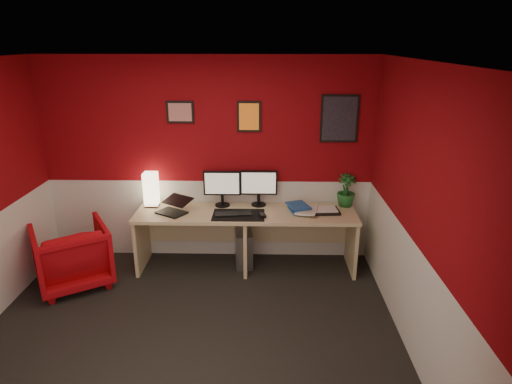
# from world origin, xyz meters

# --- Properties ---
(ground) EXTENTS (4.00, 3.50, 0.01)m
(ground) POSITION_xyz_m (0.00, 0.00, 0.00)
(ground) COLOR black
(ground) RESTS_ON ground
(ceiling) EXTENTS (4.00, 3.50, 0.01)m
(ceiling) POSITION_xyz_m (0.00, 0.00, 2.50)
(ceiling) COLOR white
(ceiling) RESTS_ON ground
(wall_back) EXTENTS (4.00, 0.01, 2.50)m
(wall_back) POSITION_xyz_m (0.00, 1.75, 1.25)
(wall_back) COLOR maroon
(wall_back) RESTS_ON ground
(wall_front) EXTENTS (4.00, 0.01, 2.50)m
(wall_front) POSITION_xyz_m (0.00, -1.75, 1.25)
(wall_front) COLOR maroon
(wall_front) RESTS_ON ground
(wall_right) EXTENTS (0.01, 3.50, 2.50)m
(wall_right) POSITION_xyz_m (2.00, 0.00, 1.25)
(wall_right) COLOR maroon
(wall_right) RESTS_ON ground
(wainscot_back) EXTENTS (4.00, 0.01, 1.00)m
(wainscot_back) POSITION_xyz_m (0.00, 1.75, 0.50)
(wainscot_back) COLOR silver
(wainscot_back) RESTS_ON ground
(wainscot_right) EXTENTS (0.01, 3.50, 1.00)m
(wainscot_right) POSITION_xyz_m (2.00, 0.00, 0.50)
(wainscot_right) COLOR silver
(wainscot_right) RESTS_ON ground
(desk) EXTENTS (2.60, 0.65, 0.73)m
(desk) POSITION_xyz_m (0.48, 1.41, 0.36)
(desk) COLOR #CCB482
(desk) RESTS_ON ground
(shoji_lamp) EXTENTS (0.16, 0.16, 0.40)m
(shoji_lamp) POSITION_xyz_m (-0.68, 1.58, 0.93)
(shoji_lamp) COLOR #FFE5B2
(shoji_lamp) RESTS_ON desk
(laptop) EXTENTS (0.40, 0.37, 0.22)m
(laptop) POSITION_xyz_m (-0.39, 1.34, 0.84)
(laptop) COLOR black
(laptop) RESTS_ON desk
(monitor_left) EXTENTS (0.45, 0.06, 0.58)m
(monitor_left) POSITION_xyz_m (0.18, 1.61, 1.02)
(monitor_left) COLOR black
(monitor_left) RESTS_ON desk
(monitor_right) EXTENTS (0.45, 0.06, 0.58)m
(monitor_right) POSITION_xyz_m (0.62, 1.63, 1.02)
(monitor_right) COLOR black
(monitor_right) RESTS_ON desk
(desk_mat) EXTENTS (0.60, 0.38, 0.01)m
(desk_mat) POSITION_xyz_m (0.39, 1.30, 0.73)
(desk_mat) COLOR black
(desk_mat) RESTS_ON desk
(keyboard) EXTENTS (0.43, 0.19, 0.02)m
(keyboard) POSITION_xyz_m (0.33, 1.31, 0.74)
(keyboard) COLOR black
(keyboard) RESTS_ON desk_mat
(mouse) EXTENTS (0.08, 0.11, 0.03)m
(mouse) POSITION_xyz_m (0.68, 1.26, 0.75)
(mouse) COLOR black
(mouse) RESTS_ON desk_mat
(book_bottom) EXTENTS (0.26, 0.32, 0.03)m
(book_bottom) POSITION_xyz_m (1.00, 1.43, 0.74)
(book_bottom) COLOR #215299
(book_bottom) RESTS_ON desk
(book_middle) EXTENTS (0.31, 0.37, 0.02)m
(book_middle) POSITION_xyz_m (1.07, 1.41, 0.77)
(book_middle) COLOR silver
(book_middle) RESTS_ON book_bottom
(book_top) EXTENTS (0.31, 0.36, 0.03)m
(book_top) POSITION_xyz_m (0.99, 1.41, 0.79)
(book_top) COLOR #215299
(book_top) RESTS_ON book_middle
(zen_tray) EXTENTS (0.37, 0.28, 0.03)m
(zen_tray) POSITION_xyz_m (1.39, 1.42, 0.74)
(zen_tray) COLOR black
(zen_tray) RESTS_ON desk
(potted_plant) EXTENTS (0.24, 0.24, 0.40)m
(potted_plant) POSITION_xyz_m (1.68, 1.64, 0.93)
(potted_plant) COLOR #19591E
(potted_plant) RESTS_ON desk
(pc_tower) EXTENTS (0.25, 0.47, 0.45)m
(pc_tower) POSITION_xyz_m (0.44, 1.51, 0.23)
(pc_tower) COLOR #99999E
(pc_tower) RESTS_ON ground
(armchair) EXTENTS (1.06, 1.07, 0.71)m
(armchair) POSITION_xyz_m (-1.47, 0.98, 0.36)
(armchair) COLOR #B4070E
(armchair) RESTS_ON ground
(art_left) EXTENTS (0.32, 0.02, 0.26)m
(art_left) POSITION_xyz_m (-0.30, 1.74, 1.85)
(art_left) COLOR red
(art_left) RESTS_ON wall_back
(art_center) EXTENTS (0.28, 0.02, 0.36)m
(art_center) POSITION_xyz_m (0.51, 1.74, 1.80)
(art_center) COLOR orange
(art_center) RESTS_ON wall_back
(art_right) EXTENTS (0.44, 0.02, 0.56)m
(art_right) POSITION_xyz_m (1.56, 1.74, 1.78)
(art_right) COLOR black
(art_right) RESTS_ON wall_back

